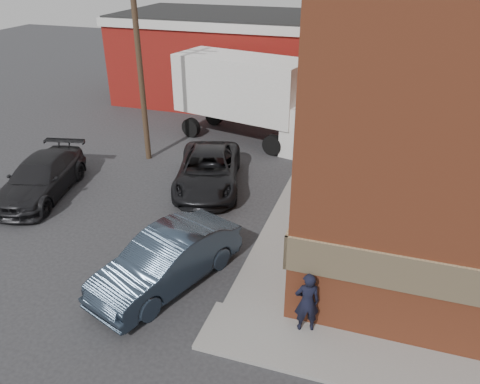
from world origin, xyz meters
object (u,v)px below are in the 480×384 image
Objects in this scene: box_truck at (255,95)px; warehouse at (245,58)px; utility_pole at (139,61)px; suv_b at (41,178)px; man at (307,302)px; sedan at (167,260)px; suv_a at (208,170)px.

warehouse is at bearing 124.01° from box_truck.
utility_pole is 1.67× the size of suv_b.
warehouse is 9.00× the size of man.
man is 14.18m from box_truck.
sedan is at bearing -28.91° from man.
warehouse reaches higher than box_truck.
warehouse reaches higher than suv_a.
man reaches higher than suv_a.
man is at bearing -68.08° from warehouse.
suv_b is 0.58× the size of box_truck.
man reaches higher than suv_b.
suv_a is at bearing 12.14° from suv_b.
sedan is 6.66m from suv_a.
sedan is 0.95× the size of suv_b.
suv_a is 0.61× the size of box_truck.
suv_b is at bearing -116.02° from utility_pole.
man is 12.79m from suv_b.
box_truck reaches higher than man.
box_truck is (-0.89, 12.31, 1.68)m from sedan.
sedan is (5.23, -8.50, -3.90)m from utility_pole.
warehouse is 16.42m from suv_b.
man is (8.15, -20.25, -1.79)m from warehouse.
warehouse is at bearing 64.07° from suv_b.
utility_pole is (-1.50, -11.00, 1.93)m from warehouse.
box_truck is (-5.31, 13.06, 1.50)m from man.
man is at bearing -55.38° from box_truck.
man reaches higher than sedan.
utility_pole reaches higher than suv_a.
sedan is 0.91× the size of suv_a.
man is at bearing -43.80° from utility_pole.
suv_a is at bearing 121.01° from sedan.
box_truck is at bearing 41.29° from utility_pole.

